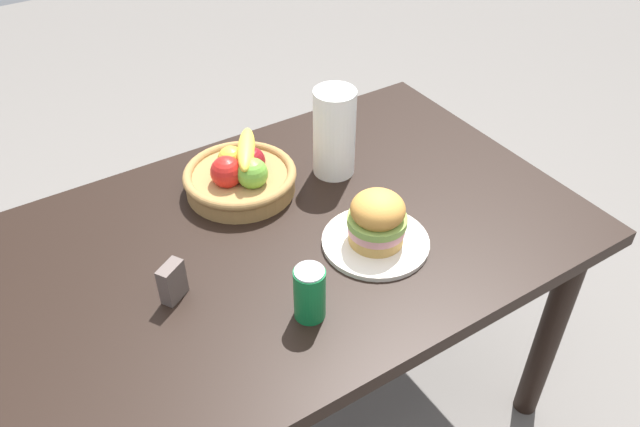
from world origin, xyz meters
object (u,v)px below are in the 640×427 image
soda_can (310,293)px  napkin_holder (172,282)px  plate (375,242)px  sandwich (377,219)px  paper_towel_roll (334,133)px  fruit_basket (241,175)px

soda_can → napkin_holder: bearing=137.7°
plate → napkin_holder: (-0.46, 0.09, 0.04)m
plate → soda_can: size_ratio=2.00×
sandwich → napkin_holder: (-0.46, 0.09, -0.03)m
sandwich → paper_towel_roll: (0.08, 0.30, 0.04)m
sandwich → soda_can: sandwich is taller
soda_can → paper_towel_roll: size_ratio=0.53×
sandwich → paper_towel_roll: paper_towel_roll is taller
fruit_basket → paper_towel_roll: size_ratio=1.21×
sandwich → soda_can: size_ratio=1.09×
sandwich → napkin_holder: sandwich is taller
plate → fruit_basket: bearing=115.4°
plate → paper_towel_roll: bearing=74.9°
fruit_basket → paper_towel_roll: paper_towel_roll is taller
plate → paper_towel_roll: (0.08, 0.30, 0.11)m
plate → fruit_basket: fruit_basket is taller
soda_can → paper_towel_roll: 0.52m
fruit_basket → napkin_holder: size_ratio=3.22×
sandwich → soda_can: 0.26m
paper_towel_roll → plate: bearing=-105.1°
plate → sandwich: 0.07m
soda_can → plate: bearing=22.7°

